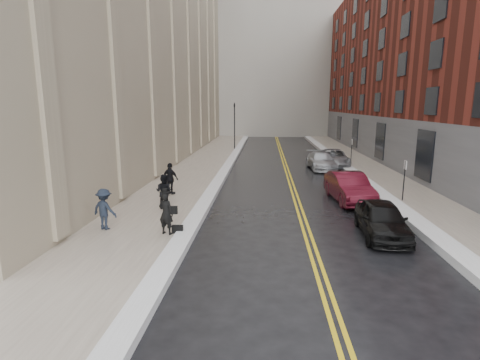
# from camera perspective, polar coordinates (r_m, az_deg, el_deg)

# --- Properties ---
(ground) EXTENTS (160.00, 160.00, 0.00)m
(ground) POSITION_cam_1_polar(r_m,az_deg,el_deg) (12.33, -0.14, -12.51)
(ground) COLOR black
(ground) RESTS_ON ground
(sidewalk_left) EXTENTS (4.00, 64.00, 0.15)m
(sidewalk_left) POSITION_cam_1_polar(r_m,az_deg,el_deg) (28.18, -7.02, 1.27)
(sidewalk_left) COLOR gray
(sidewalk_left) RESTS_ON ground
(sidewalk_right) EXTENTS (3.00, 64.00, 0.15)m
(sidewalk_right) POSITION_cam_1_polar(r_m,az_deg,el_deg) (28.87, 20.32, 0.88)
(sidewalk_right) COLOR gray
(sidewalk_right) RESTS_ON ground
(lane_stripe_a) EXTENTS (0.12, 64.00, 0.01)m
(lane_stripe_a) POSITION_cam_1_polar(r_m,az_deg,el_deg) (27.74, 7.09, 0.95)
(lane_stripe_a) COLOR gold
(lane_stripe_a) RESTS_ON ground
(lane_stripe_b) EXTENTS (0.12, 64.00, 0.01)m
(lane_stripe_b) POSITION_cam_1_polar(r_m,az_deg,el_deg) (27.76, 7.58, 0.95)
(lane_stripe_b) COLOR gold
(lane_stripe_b) RESTS_ON ground
(snow_ridge_left) EXTENTS (0.70, 60.80, 0.26)m
(snow_ridge_left) POSITION_cam_1_polar(r_m,az_deg,el_deg) (27.83, -2.36, 1.33)
(snow_ridge_left) COLOR white
(snow_ridge_left) RESTS_ON ground
(snow_ridge_right) EXTENTS (0.85, 60.80, 0.30)m
(snow_ridge_right) POSITION_cam_1_polar(r_m,az_deg,el_deg) (28.39, 16.75, 1.09)
(snow_ridge_right) COLOR white
(snow_ridge_right) RESTS_ON ground
(building_right) EXTENTS (14.00, 50.00, 18.00)m
(building_right) POSITION_cam_1_polar(r_m,az_deg,el_deg) (38.31, 31.00, 15.85)
(building_right) COLOR maroon
(building_right) RESTS_ON ground
(tower_far_right) EXTENTS (22.00, 18.00, 44.00)m
(tower_far_right) POSITION_cam_1_polar(r_m,az_deg,el_deg) (80.18, 14.46, 23.32)
(tower_far_right) COLOR slate
(tower_far_right) RESTS_ON ground
(traffic_signal) EXTENTS (0.18, 0.15, 5.20)m
(traffic_signal) POSITION_cam_1_polar(r_m,az_deg,el_deg) (41.42, -0.84, 8.77)
(traffic_signal) COLOR black
(traffic_signal) RESTS_ON ground
(parking_sign_near) EXTENTS (0.06, 0.35, 2.23)m
(parking_sign_near) POSITION_cam_1_polar(r_m,az_deg,el_deg) (20.83, 23.75, 0.37)
(parking_sign_near) COLOR black
(parking_sign_near) RESTS_ON ground
(parking_sign_far) EXTENTS (0.06, 0.35, 2.23)m
(parking_sign_far) POSITION_cam_1_polar(r_m,az_deg,el_deg) (32.25, 16.63, 4.45)
(parking_sign_far) COLOR black
(parking_sign_far) RESTS_ON ground
(car_black) EXTENTS (1.84, 4.09, 1.36)m
(car_black) POSITION_cam_1_polar(r_m,az_deg,el_deg) (15.43, 20.80, -5.60)
(car_black) COLOR black
(car_black) RESTS_ON ground
(car_maroon) EXTENTS (2.01, 4.71, 1.51)m
(car_maroon) POSITION_cam_1_polar(r_m,az_deg,el_deg) (20.39, 16.27, -1.06)
(car_maroon) COLOR #430C17
(car_maroon) RESTS_ON ground
(car_silver_near) EXTENTS (2.15, 4.69, 1.33)m
(car_silver_near) POSITION_cam_1_polar(r_m,az_deg,el_deg) (30.12, 12.26, 2.88)
(car_silver_near) COLOR #A0A2A7
(car_silver_near) RESTS_ON ground
(car_silver_far) EXTENTS (2.61, 5.19, 1.41)m
(car_silver_far) POSITION_cam_1_polar(r_m,az_deg,el_deg) (31.61, 14.00, 3.27)
(car_silver_far) COLOR gray
(car_silver_far) RESTS_ON ground
(pedestrian_main) EXTENTS (0.69, 0.55, 1.64)m
(pedestrian_main) POSITION_cam_1_polar(r_m,az_deg,el_deg) (14.46, -11.21, -4.99)
(pedestrian_main) COLOR black
(pedestrian_main) RESTS_ON sidewalk_left
(pedestrian_a) EXTENTS (0.92, 0.78, 1.65)m
(pedestrian_a) POSITION_cam_1_polar(r_m,az_deg,el_deg) (18.01, -11.53, -1.73)
(pedestrian_a) COLOR black
(pedestrian_a) RESTS_ON sidewalk_left
(pedestrian_b) EXTENTS (1.20, 0.91, 1.64)m
(pedestrian_b) POSITION_cam_1_polar(r_m,az_deg,el_deg) (15.67, -19.95, -4.19)
(pedestrian_b) COLOR black
(pedestrian_b) RESTS_ON sidewalk_left
(pedestrian_c) EXTENTS (1.10, 0.81, 1.73)m
(pedestrian_c) POSITION_cam_1_polar(r_m,az_deg,el_deg) (20.84, -10.56, 0.20)
(pedestrian_c) COLOR black
(pedestrian_c) RESTS_ON sidewalk_left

